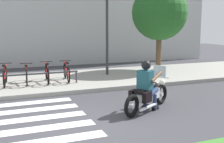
% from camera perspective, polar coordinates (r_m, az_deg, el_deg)
% --- Properties ---
extents(ground_plane, '(48.00, 48.00, 0.00)m').
position_cam_1_polar(ground_plane, '(7.06, -8.10, -10.48)').
color(ground_plane, '#38383D').
extents(sidewalk, '(24.00, 4.40, 0.15)m').
position_cam_1_polar(sidewalk, '(11.93, -14.06, -2.15)').
color(sidewalk, gray).
rests_on(sidewalk, ground).
extents(crosswalk_stripe_1, '(2.80, 0.40, 0.01)m').
position_cam_1_polar(crosswalk_stripe_1, '(6.18, -14.08, -13.56)').
color(crosswalk_stripe_1, white).
rests_on(crosswalk_stripe_1, ground).
extents(crosswalk_stripe_2, '(2.80, 0.40, 0.01)m').
position_cam_1_polar(crosswalk_stripe_2, '(6.92, -15.02, -11.08)').
color(crosswalk_stripe_2, white).
rests_on(crosswalk_stripe_2, ground).
extents(crosswalk_stripe_3, '(2.80, 0.40, 0.01)m').
position_cam_1_polar(crosswalk_stripe_3, '(7.68, -15.77, -9.09)').
color(crosswalk_stripe_3, white).
rests_on(crosswalk_stripe_3, ground).
extents(crosswalk_stripe_4, '(2.80, 0.40, 0.01)m').
position_cam_1_polar(crosswalk_stripe_4, '(8.44, -16.37, -7.45)').
color(crosswalk_stripe_4, white).
rests_on(crosswalk_stripe_4, ground).
extents(crosswalk_stripe_5, '(2.80, 0.40, 0.01)m').
position_cam_1_polar(crosswalk_stripe_5, '(9.21, -16.87, -6.08)').
color(crosswalk_stripe_5, white).
rests_on(crosswalk_stripe_5, ground).
extents(motorcycle, '(1.96, 1.20, 1.20)m').
position_cam_1_polar(motorcycle, '(8.09, 7.19, -4.56)').
color(motorcycle, black).
rests_on(motorcycle, ground).
extents(rider, '(0.77, 0.72, 1.42)m').
position_cam_1_polar(rider, '(7.95, 6.93, -2.12)').
color(rider, '#1E4C59').
rests_on(rider, ground).
extents(bicycle_0, '(0.48, 1.62, 0.80)m').
position_cam_1_polar(bicycle_0, '(11.38, -20.56, -0.76)').
color(bicycle_0, black).
rests_on(bicycle_0, sidewalk).
extents(bicycle_1, '(0.48, 1.59, 0.76)m').
position_cam_1_polar(bicycle_1, '(11.43, -16.66, -0.60)').
color(bicycle_1, black).
rests_on(bicycle_1, sidewalk).
extents(bicycle_2, '(0.48, 1.71, 0.78)m').
position_cam_1_polar(bicycle_2, '(11.52, -12.81, -0.32)').
color(bicycle_2, black).
rests_on(bicycle_2, sidewalk).
extents(bicycle_3, '(0.48, 1.67, 0.79)m').
position_cam_1_polar(bicycle_3, '(11.66, -9.04, -0.08)').
color(bicycle_3, black).
rests_on(bicycle_3, sidewalk).
extents(bike_rack, '(2.93, 0.07, 0.49)m').
position_cam_1_polar(bike_rack, '(10.91, -14.37, -0.63)').
color(bike_rack, '#333338').
rests_on(bike_rack, sidewalk).
extents(street_lamp, '(0.28, 0.28, 4.33)m').
position_cam_1_polar(street_lamp, '(12.86, -0.99, 10.33)').
color(street_lamp, '#2D2D33').
rests_on(street_lamp, ground).
extents(tree_near_rack, '(2.73, 2.73, 4.36)m').
position_cam_1_polar(tree_near_rack, '(14.52, 9.47, 11.48)').
color(tree_near_rack, brown).
rests_on(tree_near_rack, ground).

